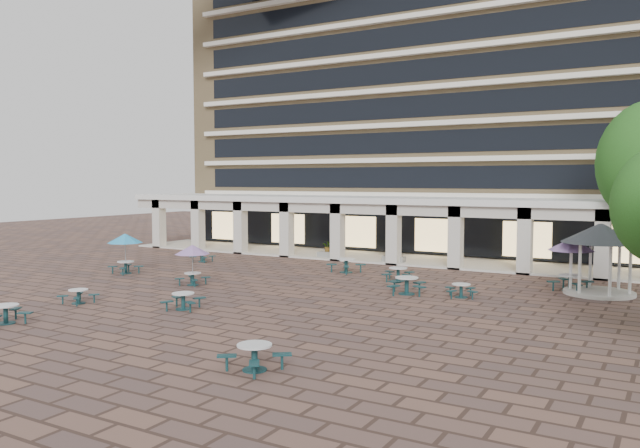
{
  "coord_description": "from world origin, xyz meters",
  "views": [
    {
      "loc": [
        18.49,
        -25.56,
        5.57
      ],
      "look_at": [
        1.93,
        3.0,
        3.26
      ],
      "focal_mm": 35.0,
      "sensor_mm": 36.0,
      "label": 1
    }
  ],
  "objects_px": {
    "picnic_table_0": "(78,295)",
    "gazebo": "(601,241)",
    "planter_right": "(394,256)",
    "picnic_table_3": "(254,355)",
    "planter_left": "(328,252)",
    "picnic_table_1": "(6,312)"
  },
  "relations": [
    {
      "from": "picnic_table_1",
      "to": "gazebo",
      "type": "height_order",
      "value": "gazebo"
    },
    {
      "from": "picnic_table_1",
      "to": "planter_left",
      "type": "relative_size",
      "value": 1.29
    },
    {
      "from": "picnic_table_0",
      "to": "picnic_table_1",
      "type": "relative_size",
      "value": 0.75
    },
    {
      "from": "picnic_table_0",
      "to": "planter_right",
      "type": "bearing_deg",
      "value": 70.79
    },
    {
      "from": "picnic_table_3",
      "to": "gazebo",
      "type": "bearing_deg",
      "value": 77.71
    },
    {
      "from": "picnic_table_0",
      "to": "picnic_table_1",
      "type": "height_order",
      "value": "picnic_table_1"
    },
    {
      "from": "planter_left",
      "to": "planter_right",
      "type": "bearing_deg",
      "value": 0.0
    },
    {
      "from": "picnic_table_0",
      "to": "gazebo",
      "type": "distance_m",
      "value": 24.82
    },
    {
      "from": "picnic_table_0",
      "to": "planter_left",
      "type": "bearing_deg",
      "value": 84.77
    },
    {
      "from": "picnic_table_0",
      "to": "gazebo",
      "type": "xyz_separation_m",
      "value": [
        20.17,
        14.3,
        2.23
      ]
    },
    {
      "from": "picnic_table_0",
      "to": "planter_left",
      "type": "xyz_separation_m",
      "value": [
        1.82,
        19.81,
        0.12
      ]
    },
    {
      "from": "gazebo",
      "to": "planter_right",
      "type": "xyz_separation_m",
      "value": [
        -13.25,
        5.51,
        -2.13
      ]
    },
    {
      "from": "gazebo",
      "to": "planter_left",
      "type": "bearing_deg",
      "value": 163.3
    },
    {
      "from": "picnic_table_1",
      "to": "gazebo",
      "type": "distance_m",
      "value": 26.74
    },
    {
      "from": "picnic_table_1",
      "to": "planter_left",
      "type": "height_order",
      "value": "planter_left"
    },
    {
      "from": "picnic_table_0",
      "to": "gazebo",
      "type": "bearing_deg",
      "value": 35.37
    },
    {
      "from": "picnic_table_0",
      "to": "picnic_table_1",
      "type": "xyz_separation_m",
      "value": [
        0.88,
        -4.09,
        0.05
      ]
    },
    {
      "from": "gazebo",
      "to": "planter_right",
      "type": "relative_size",
      "value": 2.48
    },
    {
      "from": "picnic_table_0",
      "to": "gazebo",
      "type": "height_order",
      "value": "gazebo"
    },
    {
      "from": "gazebo",
      "to": "planter_right",
      "type": "height_order",
      "value": "gazebo"
    },
    {
      "from": "gazebo",
      "to": "planter_left",
      "type": "xyz_separation_m",
      "value": [
        -18.34,
        5.51,
        -2.1
      ]
    },
    {
      "from": "picnic_table_1",
      "to": "planter_right",
      "type": "xyz_separation_m",
      "value": [
        6.03,
        23.9,
        0.04
      ]
    }
  ]
}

